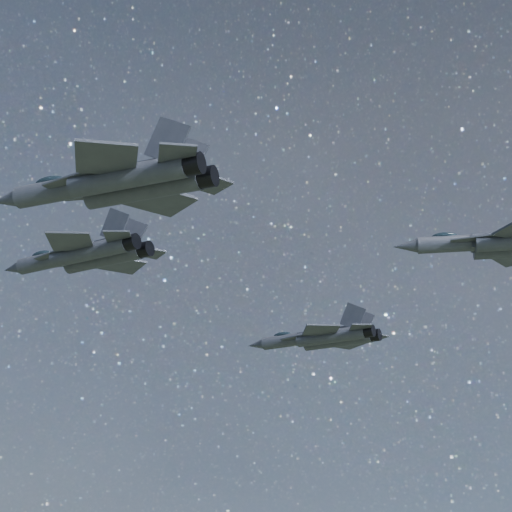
# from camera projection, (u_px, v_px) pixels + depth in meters

# --- Properties ---
(jet_lead) EXTENTS (18.23, 12.33, 4.59)m
(jet_lead) POSITION_uv_depth(u_px,v_px,m) (85.00, 255.00, 81.22)
(jet_lead) COLOR #32353E
(jet_left) EXTENTS (17.63, 11.97, 4.43)m
(jet_left) POSITION_uv_depth(u_px,v_px,m) (324.00, 337.00, 100.22)
(jet_left) COLOR #32353E
(jet_right) EXTENTS (18.78, 13.04, 4.72)m
(jet_right) POSITION_uv_depth(u_px,v_px,m) (118.00, 182.00, 59.95)
(jet_right) COLOR #32353E
(jet_slot) EXTENTS (16.84, 11.85, 4.25)m
(jet_slot) POSITION_uv_depth(u_px,v_px,m) (506.00, 243.00, 74.25)
(jet_slot) COLOR #32353E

